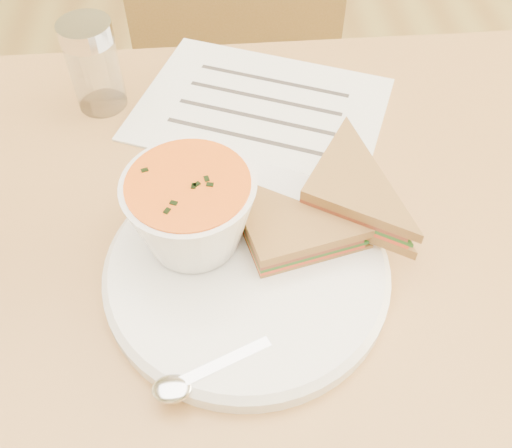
{
  "coord_description": "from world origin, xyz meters",
  "views": [
    {
      "loc": [
        0.01,
        -0.3,
        1.18
      ],
      "look_at": [
        0.03,
        0.01,
        0.8
      ],
      "focal_mm": 40.0,
      "sensor_mm": 36.0,
      "label": 1
    }
  ],
  "objects_px": {
    "chair_far": "(257,150)",
    "soup_bowl": "(192,215)",
    "dining_table": "(233,414)",
    "plate": "(247,271)",
    "condiment_shaker": "(94,66)"
  },
  "relations": [
    {
      "from": "chair_far",
      "to": "soup_bowl",
      "type": "bearing_deg",
      "value": 71.91
    },
    {
      "from": "dining_table",
      "to": "chair_far",
      "type": "relative_size",
      "value": 1.12
    },
    {
      "from": "dining_table",
      "to": "plate",
      "type": "relative_size",
      "value": 3.93
    },
    {
      "from": "soup_bowl",
      "to": "condiment_shaker",
      "type": "height_order",
      "value": "condiment_shaker"
    },
    {
      "from": "chair_far",
      "to": "soup_bowl",
      "type": "distance_m",
      "value": 0.58
    },
    {
      "from": "dining_table",
      "to": "chair_far",
      "type": "bearing_deg",
      "value": 80.89
    },
    {
      "from": "chair_far",
      "to": "condiment_shaker",
      "type": "relative_size",
      "value": 8.54
    },
    {
      "from": "soup_bowl",
      "to": "condiment_shaker",
      "type": "distance_m",
      "value": 0.25
    },
    {
      "from": "chair_far",
      "to": "dining_table",
      "type": "bearing_deg",
      "value": 74.87
    },
    {
      "from": "chair_far",
      "to": "plate",
      "type": "xyz_separation_m",
      "value": [
        -0.05,
        -0.48,
        0.31
      ]
    },
    {
      "from": "dining_table",
      "to": "soup_bowl",
      "type": "relative_size",
      "value": 8.84
    },
    {
      "from": "dining_table",
      "to": "chair_far",
      "type": "distance_m",
      "value": 0.48
    },
    {
      "from": "plate",
      "to": "soup_bowl",
      "type": "height_order",
      "value": "soup_bowl"
    },
    {
      "from": "dining_table",
      "to": "condiment_shaker",
      "type": "bearing_deg",
      "value": 117.31
    },
    {
      "from": "dining_table",
      "to": "chair_far",
      "type": "xyz_separation_m",
      "value": [
        0.07,
        0.47,
        0.07
      ]
    }
  ]
}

